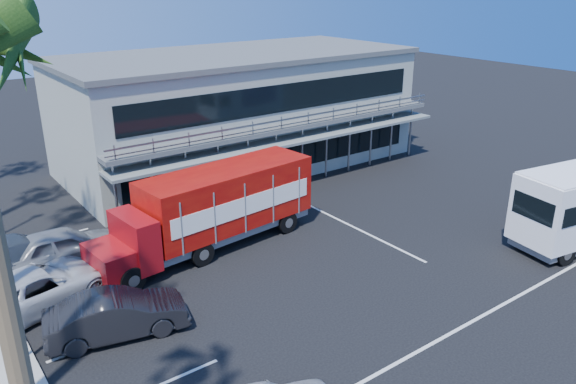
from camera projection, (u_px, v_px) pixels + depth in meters
ground at (361, 258)px, 24.95m from camera, size 120.00×120.00×0.00m
building at (238, 109)px, 36.51m from camera, size 22.40×12.00×7.30m
red_truck at (215, 206)px, 25.39m from camera, size 10.94×3.61×3.61m
parked_car_b at (117, 315)px, 19.33m from camera, size 5.05×2.72×1.58m
parked_car_c at (38, 288)px, 21.00m from camera, size 6.21×4.07×1.59m
parked_car_d at (17, 255)px, 23.38m from camera, size 6.14×3.58×1.67m
parked_car_e at (63, 247)px, 24.05m from camera, size 5.10×2.17×1.72m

